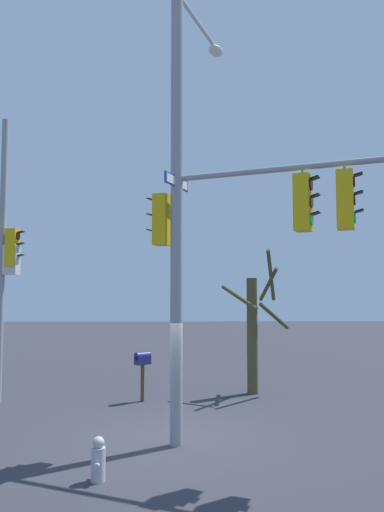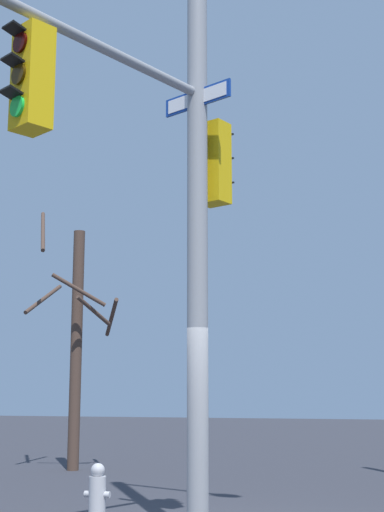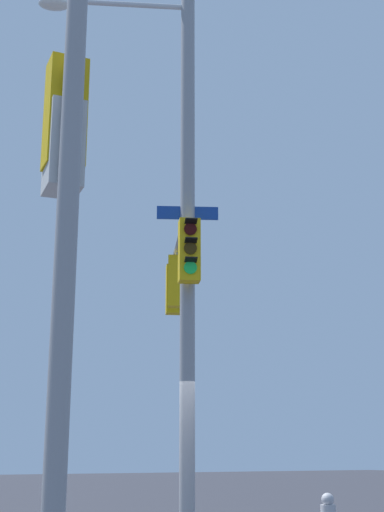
# 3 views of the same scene
# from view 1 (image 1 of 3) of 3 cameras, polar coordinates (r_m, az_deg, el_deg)

# --- Properties ---
(ground_plane) EXTENTS (80.00, 80.00, 0.00)m
(ground_plane) POSITION_cam_1_polar(r_m,az_deg,el_deg) (11.03, -2.34, -20.82)
(ground_plane) COLOR #31323A
(main_signal_pole_assembly) EXTENTS (4.55, 4.85, 9.89)m
(main_signal_pole_assembly) POSITION_cam_1_polar(r_m,az_deg,el_deg) (10.17, 2.23, 7.43)
(main_signal_pole_assembly) COLOR gray
(main_signal_pole_assembly) RESTS_ON ground
(secondary_pole_assembly) EXTENTS (0.39, 0.74, 8.24)m
(secondary_pole_assembly) POSITION_cam_1_polar(r_m,az_deg,el_deg) (14.97, -21.14, -0.01)
(secondary_pole_assembly) COLOR gray
(secondary_pole_assembly) RESTS_ON ground
(fire_hydrant) EXTENTS (0.38, 0.24, 0.73)m
(fire_hydrant) POSITION_cam_1_polar(r_m,az_deg,el_deg) (8.86, -11.05, -22.64)
(fire_hydrant) COLOR #B2B2B7
(fire_hydrant) RESTS_ON ground
(mailbox) EXTENTS (0.46, 0.50, 1.41)m
(mailbox) POSITION_cam_1_polar(r_m,az_deg,el_deg) (14.29, -5.87, -12.42)
(mailbox) COLOR #4C3823
(mailbox) RESTS_ON ground
(bare_tree_across_street) EXTENTS (1.94, 2.15, 4.43)m
(bare_tree_across_street) POSITION_cam_1_polar(r_m,az_deg,el_deg) (15.25, 7.41, -8.40)
(bare_tree_across_street) COLOR #4A4628
(bare_tree_across_street) RESTS_ON ground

